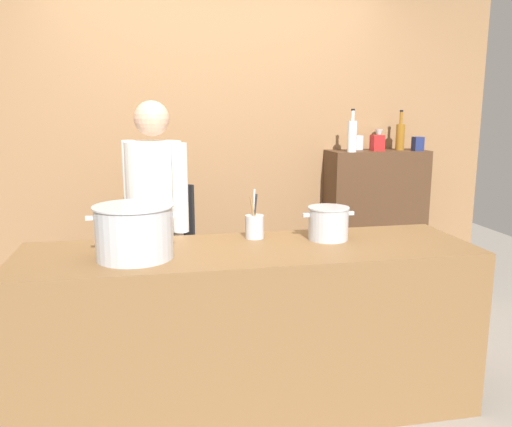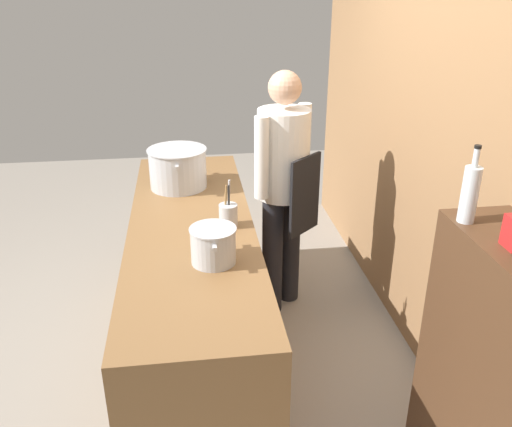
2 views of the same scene
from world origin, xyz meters
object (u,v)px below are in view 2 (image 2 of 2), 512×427
at_px(stockpot_small, 213,245).
at_px(wine_bottle_clear, 470,193).
at_px(stockpot_large, 178,168).
at_px(chef, 283,178).
at_px(utensil_crock, 228,215).

bearing_deg(stockpot_small, wine_bottle_clear, 62.50).
bearing_deg(wine_bottle_clear, stockpot_large, -143.51).
xyz_separation_m(chef, wine_bottle_clear, (1.44, 0.46, 0.45)).
bearing_deg(chef, stockpot_large, 128.85).
height_order(stockpot_large, stockpot_small, stockpot_large).
distance_m(chef, utensil_crock, 0.67).
bearing_deg(chef, utensil_crock, -169.38).
relative_size(chef, wine_bottle_clear, 5.28).
bearing_deg(stockpot_large, utensil_crock, 22.97).
relative_size(chef, stockpot_large, 3.75).
relative_size(chef, stockpot_small, 5.68).
bearing_deg(chef, wine_bottle_clear, -114.24).
height_order(chef, wine_bottle_clear, chef).
bearing_deg(stockpot_small, stockpot_large, -170.86).
relative_size(stockpot_large, utensil_crock, 1.60).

